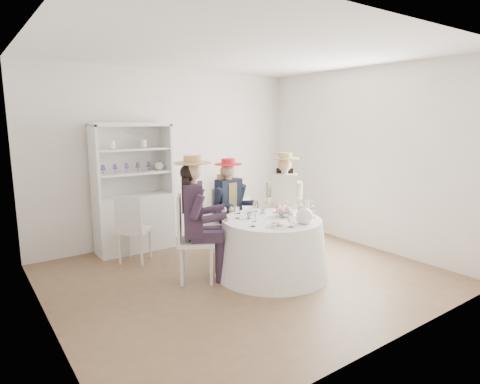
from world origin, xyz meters
TOP-DOWN VIEW (x-y plane):
  - ground at (0.00, 0.00)m, footprint 4.50×4.50m
  - ceiling at (0.00, 0.00)m, footprint 4.50×4.50m
  - wall_back at (0.00, 2.00)m, footprint 4.50×0.00m
  - wall_front at (0.00, -2.00)m, footprint 4.50×0.00m
  - wall_left at (-2.25, 0.00)m, footprint 0.00×4.50m
  - wall_right at (2.25, 0.00)m, footprint 0.00×4.50m
  - tea_table at (0.31, -0.15)m, footprint 1.44×1.44m
  - hutch at (-0.75, 1.77)m, footprint 1.28×0.82m
  - side_table at (1.05, 1.75)m, footprint 0.50×0.50m
  - hatbox at (1.05, 1.75)m, footprint 0.39×0.39m
  - guest_left at (-0.57, 0.20)m, footprint 0.65×0.60m
  - guest_mid at (0.31, 0.80)m, footprint 0.50×0.53m
  - guest_right at (1.04, 0.45)m, footprint 0.62×0.62m
  - spare_chair at (-0.98, 1.24)m, footprint 0.55×0.55m
  - teacup_a at (0.09, 0.01)m, footprint 0.09×0.09m
  - teacup_b at (0.40, 0.13)m, footprint 0.08×0.08m
  - teacup_c at (0.56, -0.07)m, footprint 0.11×0.11m
  - flower_bowl at (0.52, -0.17)m, footprint 0.19×0.19m
  - flower_arrangement at (0.51, -0.14)m, footprint 0.19×0.19m
  - table_teapot at (0.48, -0.54)m, footprint 0.28×0.20m
  - sandwich_plate at (0.11, -0.47)m, footprint 0.25×0.25m
  - cupcake_stand at (0.75, -0.33)m, footprint 0.22×0.22m
  - stemware_set at (0.31, -0.15)m, footprint 0.89×0.93m

SIDE VIEW (x-z plane):
  - ground at x=0.00m, z-range 0.00..0.00m
  - side_table at x=1.05m, z-range 0.00..0.62m
  - tea_table at x=0.31m, z-range 0.00..0.71m
  - spare_chair at x=-0.98m, z-range 0.03..0.98m
  - hutch at x=-0.75m, z-range -0.27..1.62m
  - sandwich_plate at x=0.11m, z-range 0.70..0.76m
  - flower_bowl at x=0.52m, z-range 0.71..0.76m
  - teacup_b at x=0.40m, z-range 0.71..0.78m
  - teacup_c at x=0.56m, z-range 0.71..0.79m
  - teacup_a at x=0.09m, z-range 0.71..0.79m
  - hatbox at x=1.05m, z-range 0.62..0.94m
  - guest_mid at x=0.31m, z-range 0.09..1.48m
  - stemware_set at x=0.31m, z-range 0.71..0.86m
  - cupcake_stand at x=0.75m, z-range 0.69..0.89m
  - table_teapot at x=0.48m, z-range 0.70..0.91m
  - flower_arrangement at x=0.51m, z-range 0.77..0.84m
  - guest_right at x=1.04m, z-range 0.09..1.56m
  - guest_left at x=-0.57m, z-range 0.10..1.62m
  - wall_back at x=0.00m, z-range -0.90..3.60m
  - wall_front at x=0.00m, z-range -0.90..3.60m
  - wall_left at x=-2.25m, z-range -0.90..3.60m
  - wall_right at x=2.25m, z-range -0.90..3.60m
  - ceiling at x=0.00m, z-range 2.70..2.70m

